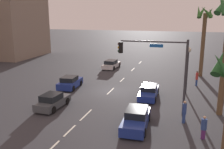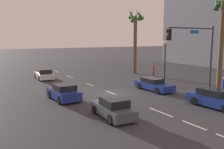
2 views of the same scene
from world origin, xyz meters
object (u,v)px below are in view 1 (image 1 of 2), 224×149
car_0 (111,64)px  car_2 (53,101)px  car_3 (149,92)px  pedestrian_1 (184,111)px  traffic_signal (162,64)px  palm_tree_2 (204,29)px  pedestrian_0 (204,127)px  streetlamp (188,61)px  car_4 (136,119)px  car_1 (70,83)px  pedestrian_2 (197,78)px

car_0 → car_2: size_ratio=1.16×
car_3 → pedestrian_1: size_ratio=2.48×
traffic_signal → palm_tree_2: palm_tree_2 is taller
car_0 → traffic_signal: (17.02, 9.61, 3.82)m
car_3 → pedestrian_0: pedestrian_0 is taller
car_0 → pedestrian_1: 21.81m
pedestrian_1 → streetlamp: bearing=179.7°
car_3 → car_4: size_ratio=1.00×
car_1 → streetlamp: size_ratio=0.79×
traffic_signal → pedestrian_1: 4.25m
streetlamp → pedestrian_1: (8.01, -0.05, -2.66)m
car_0 → car_1: size_ratio=1.16×
car_2 → palm_tree_2: palm_tree_2 is taller
pedestrian_0 → pedestrian_2: (-13.90, -0.09, 0.11)m
pedestrian_0 → traffic_signal: bearing=-138.0°
car_2 → palm_tree_2: bearing=141.3°
car_3 → pedestrian_1: bearing=33.3°
traffic_signal → pedestrian_0: traffic_signal is taller
car_0 → pedestrian_1: size_ratio=2.51×
traffic_signal → pedestrian_2: 11.20m
traffic_signal → streetlamp: 6.96m
car_4 → streetlamp: 10.89m
pedestrian_0 → streetlamp: bearing=-172.9°
pedestrian_0 → pedestrian_1: pedestrian_1 is taller
streetlamp → pedestrian_2: streetlamp is taller
car_1 → traffic_signal: size_ratio=0.62×
car_4 → streetlamp: (-9.86, 3.52, 2.98)m
pedestrian_1 → car_2: bearing=-89.7°
traffic_signal → car_0: bearing=-150.5°
pedestrian_0 → car_1: bearing=-121.0°
streetlamp → palm_tree_2: bearing=168.2°
pedestrian_1 → car_1: bearing=-115.8°
car_2 → palm_tree_2: 22.50m
streetlamp → pedestrian_1: size_ratio=2.75×
car_0 → pedestrian_2: (6.88, 12.90, 0.37)m
pedestrian_2 → pedestrian_0: bearing=0.4°
car_1 → car_2: (6.34, 1.35, -0.02)m
streetlamp → car_4: bearing=-19.6°
car_0 → streetlamp: 15.95m
streetlamp → pedestrian_2: bearing=161.2°
car_2 → palm_tree_2: size_ratio=0.41×
traffic_signal → car_4: bearing=-23.8°
pedestrian_0 → car_2: bearing=-99.9°
car_3 → pedestrian_0: bearing=32.3°
car_2 → car_3: (-5.57, 8.04, -0.04)m
pedestrian_1 → palm_tree_2: 17.88m
car_0 → streetlamp: bearing=48.3°
car_1 → traffic_signal: bearing=66.1°
car_1 → car_3: (0.76, 9.39, -0.06)m
car_1 → car_4: bearing=49.6°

